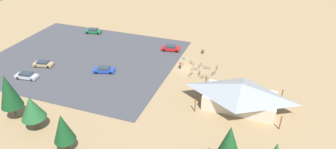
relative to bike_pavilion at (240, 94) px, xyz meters
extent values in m
plane|color=#9E7F56|center=(13.15, -10.33, -2.71)|extent=(160.00, 160.00, 0.00)
cube|color=#424247|center=(37.56, -6.98, -2.68)|extent=(43.10, 35.48, 0.05)
cube|color=beige|center=(0.00, 0.00, -1.37)|extent=(12.65, 6.64, 2.67)
pyramid|color=#93999E|center=(0.00, 0.00, 1.08)|extent=(14.70, 8.69, 2.23)
cylinder|color=brown|center=(-7.20, -4.19, -1.37)|extent=(0.20, 0.20, 2.67)
cylinder|color=brown|center=(7.20, -4.19, -1.37)|extent=(0.20, 0.20, 2.67)
cylinder|color=brown|center=(-7.20, 4.19, -1.37)|extent=(0.20, 0.20, 2.67)
cylinder|color=brown|center=(7.20, 4.19, -1.37)|extent=(0.20, 0.20, 2.67)
cylinder|color=brown|center=(11.56, -19.27, -2.26)|extent=(0.60, 0.60, 0.90)
cylinder|color=#99999E|center=(14.09, -11.43, -1.61)|extent=(0.08, 0.08, 2.20)
cube|color=#1959B2|center=(14.09, -11.43, -0.81)|extent=(0.56, 0.04, 0.40)
cylinder|color=brown|center=(22.75, 20.07, -1.61)|extent=(0.31, 0.31, 2.19)
cone|color=#14421E|center=(22.75, 20.07, 1.77)|extent=(3.20, 3.20, 4.57)
cylinder|color=brown|center=(30.52, 17.50, -1.51)|extent=(0.46, 0.46, 2.40)
cone|color=#235B2D|center=(30.52, 17.50, 1.64)|extent=(3.90, 3.90, 3.89)
cylinder|color=brown|center=(35.77, 16.47, -1.33)|extent=(0.35, 0.35, 2.75)
cone|color=#14421E|center=(35.77, 16.47, 3.03)|extent=(3.60, 3.60, 5.97)
cone|color=#194C23|center=(-0.49, 16.70, 2.94)|extent=(3.76, 3.76, 5.72)
torus|color=black|center=(11.54, -7.36, -2.36)|extent=(0.22, 0.68, 0.69)
torus|color=black|center=(11.26, -8.39, -2.36)|extent=(0.22, 0.68, 0.69)
cylinder|color=red|center=(11.40, -7.88, -2.25)|extent=(0.29, 0.95, 0.04)
cylinder|color=red|center=(11.45, -7.69, -2.17)|extent=(0.04, 0.04, 0.37)
cube|color=black|center=(11.45, -7.69, -1.99)|extent=(0.13, 0.21, 0.05)
cylinder|color=red|center=(11.29, -8.29, -2.14)|extent=(0.04, 0.04, 0.45)
cylinder|color=black|center=(11.29, -8.29, -1.91)|extent=(0.47, 0.16, 0.03)
torus|color=black|center=(7.04, -9.35, -2.36)|extent=(0.31, 0.66, 0.70)
torus|color=black|center=(6.65, -10.26, -2.36)|extent=(0.31, 0.66, 0.70)
cylinder|color=#2347B7|center=(6.85, -9.80, -2.24)|extent=(0.39, 0.85, 0.04)
cylinder|color=#2347B7|center=(6.91, -9.64, -2.18)|extent=(0.04, 0.04, 0.36)
cube|color=black|center=(6.91, -9.64, -2.00)|extent=(0.15, 0.22, 0.05)
cylinder|color=#2347B7|center=(6.69, -10.17, -2.13)|extent=(0.04, 0.04, 0.46)
cylinder|color=black|center=(6.69, -10.17, -1.90)|extent=(0.45, 0.22, 0.03)
torus|color=black|center=(10.75, -10.61, -2.37)|extent=(0.65, 0.27, 0.68)
torus|color=black|center=(11.72, -10.25, -2.37)|extent=(0.65, 0.27, 0.68)
cylinder|color=#722D9E|center=(11.24, -10.43, -2.26)|extent=(0.90, 0.36, 0.04)
cylinder|color=#722D9E|center=(11.06, -10.49, -2.17)|extent=(0.04, 0.04, 0.39)
cube|color=black|center=(11.06, -10.49, -1.98)|extent=(0.22, 0.14, 0.05)
cylinder|color=#722D9E|center=(11.62, -10.28, -2.16)|extent=(0.04, 0.04, 0.41)
cylinder|color=black|center=(11.62, -10.28, -1.96)|extent=(0.20, 0.46, 0.03)
torus|color=black|center=(9.34, -11.86, -2.36)|extent=(0.70, 0.07, 0.70)
torus|color=black|center=(8.28, -11.90, -2.36)|extent=(0.70, 0.07, 0.70)
cylinder|color=#197A7F|center=(8.81, -11.88, -2.24)|extent=(0.98, 0.08, 0.04)
cylinder|color=#197A7F|center=(9.00, -11.87, -2.17)|extent=(0.04, 0.04, 0.38)
cube|color=black|center=(9.00, -11.87, -1.98)|extent=(0.20, 0.09, 0.05)
cylinder|color=#197A7F|center=(8.39, -11.90, -2.12)|extent=(0.04, 0.04, 0.48)
cylinder|color=black|center=(8.39, -11.90, -1.88)|extent=(0.05, 0.48, 0.03)
torus|color=black|center=(8.87, -7.46, -2.34)|extent=(0.73, 0.10, 0.72)
torus|color=black|center=(7.80, -7.56, -2.34)|extent=(0.73, 0.10, 0.72)
cylinder|color=black|center=(8.34, -7.51, -2.22)|extent=(0.98, 0.12, 0.04)
cylinder|color=black|center=(8.53, -7.49, -2.12)|extent=(0.04, 0.04, 0.46)
cube|color=black|center=(8.53, -7.49, -1.89)|extent=(0.21, 0.10, 0.05)
cylinder|color=black|center=(7.91, -7.55, -2.10)|extent=(0.04, 0.04, 0.50)
cylinder|color=black|center=(7.91, -7.55, -1.85)|extent=(0.07, 0.48, 0.03)
torus|color=black|center=(12.88, -13.15, -2.36)|extent=(0.59, 0.44, 0.69)
torus|color=black|center=(12.08, -12.58, -2.36)|extent=(0.59, 0.44, 0.69)
cylinder|color=#B7B7BC|center=(12.48, -12.86, -2.25)|extent=(0.76, 0.56, 0.04)
cylinder|color=#B7B7BC|center=(12.62, -12.97, -2.17)|extent=(0.04, 0.04, 0.38)
cube|color=black|center=(12.62, -12.97, -1.98)|extent=(0.21, 0.18, 0.05)
cylinder|color=#B7B7BC|center=(12.16, -12.63, -2.15)|extent=(0.04, 0.04, 0.42)
cylinder|color=black|center=(12.16, -12.63, -1.94)|extent=(0.31, 0.41, 0.03)
torus|color=black|center=(6.69, -13.13, -2.34)|extent=(0.11, 0.73, 0.73)
torus|color=black|center=(6.59, -12.14, -2.34)|extent=(0.11, 0.73, 0.73)
cylinder|color=yellow|center=(6.64, -12.63, -2.22)|extent=(0.12, 0.92, 0.04)
cylinder|color=yellow|center=(6.66, -12.81, -2.11)|extent=(0.04, 0.04, 0.47)
cube|color=black|center=(6.66, -12.81, -1.88)|extent=(0.10, 0.21, 0.05)
cylinder|color=yellow|center=(6.60, -12.24, -2.12)|extent=(0.04, 0.04, 0.44)
cylinder|color=black|center=(6.60, -12.24, -1.90)|extent=(0.48, 0.08, 0.03)
torus|color=black|center=(9.72, -9.24, -2.33)|extent=(0.09, 0.75, 0.75)
torus|color=black|center=(9.65, -8.27, -2.33)|extent=(0.09, 0.75, 0.75)
cylinder|color=#1E7F38|center=(9.69, -8.76, -2.21)|extent=(0.10, 0.89, 0.04)
cylinder|color=#1E7F38|center=(9.70, -8.93, -2.10)|extent=(0.04, 0.04, 0.46)
cube|color=black|center=(9.70, -8.93, -1.87)|extent=(0.09, 0.21, 0.05)
cylinder|color=#1E7F38|center=(9.66, -8.37, -2.10)|extent=(0.04, 0.04, 0.46)
cylinder|color=black|center=(9.66, -8.37, -1.87)|extent=(0.48, 0.07, 0.03)
torus|color=black|center=(10.29, -12.93, -2.38)|extent=(0.23, 0.64, 0.66)
torus|color=black|center=(10.58, -11.95, -2.38)|extent=(0.23, 0.64, 0.66)
cylinder|color=silver|center=(10.43, -12.44, -2.27)|extent=(0.30, 0.91, 0.04)
cylinder|color=silver|center=(10.38, -12.62, -2.17)|extent=(0.04, 0.04, 0.41)
cube|color=black|center=(10.38, -12.62, -1.97)|extent=(0.13, 0.21, 0.05)
cylinder|color=silver|center=(10.55, -12.05, -2.15)|extent=(0.04, 0.04, 0.45)
cylinder|color=black|center=(10.55, -12.05, -1.93)|extent=(0.47, 0.17, 0.03)
cube|color=#BCBCC1|center=(43.67, 4.96, -2.11)|extent=(4.91, 2.35, 0.65)
cube|color=#2D3842|center=(43.67, 4.96, -1.52)|extent=(2.82, 1.88, 0.54)
cylinder|color=black|center=(45.16, 5.93, -2.34)|extent=(0.66, 0.30, 0.64)
cylinder|color=black|center=(45.36, 4.40, -2.34)|extent=(0.66, 0.30, 0.64)
cylinder|color=black|center=(41.97, 5.52, -2.34)|extent=(0.66, 0.30, 0.64)
cylinder|color=black|center=(42.17, 3.99, -2.34)|extent=(0.66, 0.30, 0.64)
cube|color=red|center=(19.44, -18.09, -2.10)|extent=(4.76, 2.54, 0.68)
cube|color=#2D3842|center=(19.44, -18.09, -1.48)|extent=(2.76, 2.01, 0.55)
cylinder|color=black|center=(20.83, -17.04, -2.34)|extent=(0.67, 0.32, 0.64)
cylinder|color=black|center=(21.08, -18.66, -2.34)|extent=(0.67, 0.32, 0.64)
cylinder|color=black|center=(17.79, -17.51, -2.34)|extent=(0.67, 0.32, 0.64)
cylinder|color=black|center=(18.04, -19.13, -2.34)|extent=(0.67, 0.32, 0.64)
cube|color=tan|center=(43.98, -0.65, -2.13)|extent=(4.61, 2.58, 0.61)
cube|color=#2D3842|center=(43.98, -0.65, -1.59)|extent=(2.69, 1.99, 0.48)
cylinder|color=black|center=(45.27, 0.39, -2.34)|extent=(0.67, 0.35, 0.64)
cylinder|color=black|center=(45.58, -1.09, -2.34)|extent=(0.67, 0.35, 0.64)
cylinder|color=black|center=(42.38, -0.21, -2.34)|extent=(0.67, 0.35, 0.64)
cylinder|color=black|center=(42.69, -1.69, -2.34)|extent=(0.67, 0.35, 0.64)
cube|color=#1E6B3D|center=(43.76, -21.50, -2.15)|extent=(4.69, 2.55, 0.58)
cube|color=#2D3842|center=(43.76, -21.50, -1.57)|extent=(2.73, 1.97, 0.58)
cylinder|color=black|center=(45.09, -20.47, -2.34)|extent=(0.67, 0.34, 0.64)
cylinder|color=black|center=(45.38, -21.94, -2.34)|extent=(0.67, 0.34, 0.64)
cylinder|color=black|center=(42.13, -21.06, -2.34)|extent=(0.67, 0.34, 0.64)
cylinder|color=black|center=(42.42, -22.53, -2.34)|extent=(0.67, 0.34, 0.64)
cube|color=#1E42B2|center=(29.59, -2.83, -2.14)|extent=(4.94, 3.03, 0.58)
cube|color=#2D3842|center=(29.59, -2.83, -1.59)|extent=(2.93, 2.26, 0.52)
cylinder|color=black|center=(30.88, -1.63, -2.34)|extent=(0.68, 0.39, 0.64)
cylinder|color=black|center=(31.32, -3.16, -2.34)|extent=(0.68, 0.39, 0.64)
cylinder|color=black|center=(27.86, -2.50, -2.34)|extent=(0.68, 0.39, 0.64)
cylinder|color=black|center=(28.30, -4.03, -2.34)|extent=(0.68, 0.39, 0.64)
cube|color=#2D3347|center=(14.45, -10.08, -2.24)|extent=(0.36, 0.40, 0.93)
cylinder|color=red|center=(14.45, -10.08, -1.45)|extent=(0.36, 0.36, 0.64)
sphere|color=tan|center=(14.45, -10.08, -1.01)|extent=(0.24, 0.24, 0.24)
camera|label=1|loc=(-2.83, 46.90, 30.29)|focal=32.43mm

